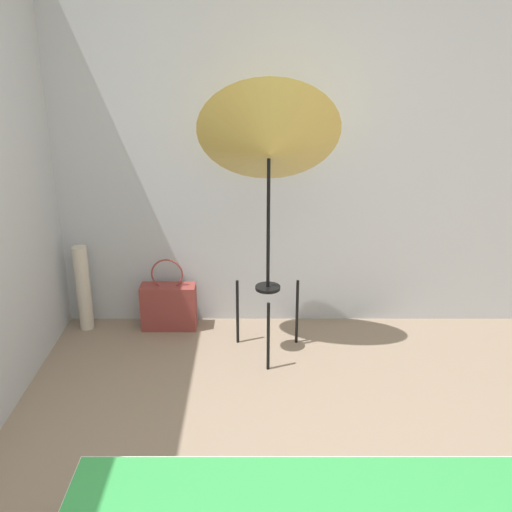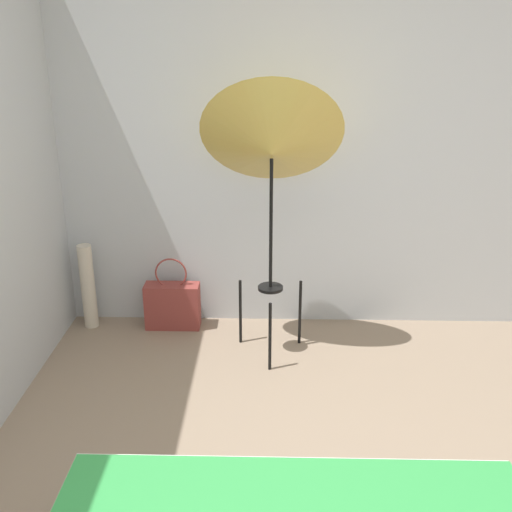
% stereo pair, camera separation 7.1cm
% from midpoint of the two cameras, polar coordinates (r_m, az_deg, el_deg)
% --- Properties ---
extents(wall_back, '(8.00, 0.05, 2.60)m').
position_cam_midpoint_polar(wall_back, '(4.09, 0.12, 10.68)').
color(wall_back, '#B7BCC1').
rests_on(wall_back, ground_plane).
extents(photo_umbrella, '(0.87, 0.67, 1.78)m').
position_cam_midpoint_polar(photo_umbrella, '(3.58, 0.85, 10.51)').
color(photo_umbrella, black).
rests_on(photo_umbrella, ground_plane).
extents(tote_bag, '(0.39, 0.15, 0.53)m').
position_cam_midpoint_polar(tote_bag, '(4.33, -8.60, -4.70)').
color(tote_bag, brown).
rests_on(tote_bag, ground_plane).
extents(paper_roll, '(0.10, 0.10, 0.62)m').
position_cam_midpoint_polar(paper_roll, '(4.40, -16.40, -2.94)').
color(paper_roll, beige).
rests_on(paper_roll, ground_plane).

